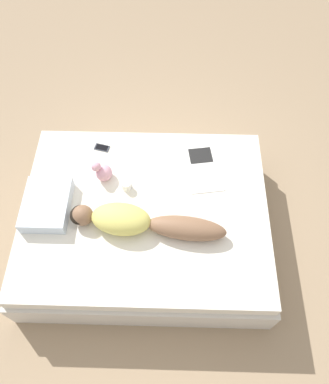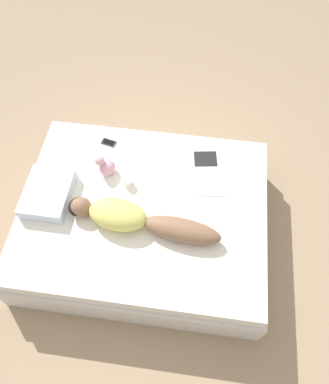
{
  "view_description": "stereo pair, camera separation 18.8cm",
  "coord_description": "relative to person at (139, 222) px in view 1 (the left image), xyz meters",
  "views": [
    {
      "loc": [
        -1.58,
        -0.22,
        3.41
      ],
      "look_at": [
        0.14,
        -0.17,
        0.56
      ],
      "focal_mm": 35.0,
      "sensor_mm": 36.0,
      "label": 1
    },
    {
      "loc": [
        -1.56,
        -0.4,
        3.41
      ],
      "look_at": [
        0.14,
        -0.17,
        0.56
      ],
      "focal_mm": 35.0,
      "sensor_mm": 36.0,
      "label": 2
    }
  ],
  "objects": [
    {
      "name": "plush_toy",
      "position": [
        0.5,
        0.37,
        -0.01
      ],
      "size": [
        0.16,
        0.17,
        0.21
      ],
      "color": "#DB9EB2",
      "rests_on": "bed"
    },
    {
      "name": "bed",
      "position": [
        0.18,
        -0.03,
        -0.36
      ],
      "size": [
        1.79,
        2.23,
        0.51
      ],
      "color": "beige",
      "rests_on": "ground_plane"
    },
    {
      "name": "person",
      "position": [
        0.0,
        0.0,
        0.0
      ],
      "size": [
        0.37,
        1.34,
        0.21
      ],
      "rotation": [
        0.0,
        0.0,
        -0.11
      ],
      "color": "brown",
      "rests_on": "bed"
    },
    {
      "name": "coffee_mug",
      "position": [
        0.39,
        0.14,
        -0.05
      ],
      "size": [
        0.12,
        0.09,
        0.08
      ],
      "color": "white",
      "rests_on": "bed"
    },
    {
      "name": "open_magazine",
      "position": [
        0.64,
        -0.56,
        -0.09
      ],
      "size": [
        0.59,
        0.39,
        0.01
      ],
      "rotation": [
        0.0,
        0.0,
        0.15
      ],
      "color": "white",
      "rests_on": "bed"
    },
    {
      "name": "ground_plane",
      "position": [
        0.18,
        -0.03,
        -0.61
      ],
      "size": [
        12.0,
        12.0,
        0.0
      ],
      "primitive_type": "plane",
      "color": "#9E8466"
    },
    {
      "name": "cell_phone",
      "position": [
        0.84,
        0.42,
        -0.09
      ],
      "size": [
        0.11,
        0.16,
        0.01
      ],
      "rotation": [
        0.0,
        0.0,
        -0.24
      ],
      "color": "#333842",
      "rests_on": "bed"
    },
    {
      "name": "pillow",
      "position": [
        0.16,
        0.82,
        -0.04
      ],
      "size": [
        0.5,
        0.39,
        0.12
      ],
      "color": "silver",
      "rests_on": "bed"
    }
  ]
}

